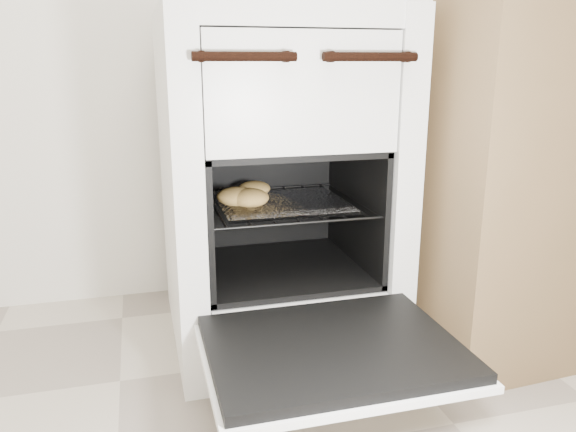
# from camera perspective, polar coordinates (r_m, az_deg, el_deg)

# --- Properties ---
(stove) EXTENTS (0.55, 0.61, 0.84)m
(stove) POSITION_cam_1_polar(r_m,az_deg,el_deg) (1.45, -1.37, 3.08)
(stove) COLOR white
(stove) RESTS_ON ground
(oven_door) EXTENTS (0.49, 0.38, 0.03)m
(oven_door) POSITION_cam_1_polar(r_m,az_deg,el_deg) (1.11, 4.53, -13.47)
(oven_door) COLOR black
(oven_door) RESTS_ON stove
(oven_rack) EXTENTS (0.40, 0.38, 0.01)m
(oven_rack) POSITION_cam_1_polar(r_m,az_deg,el_deg) (1.40, -0.78, 1.26)
(oven_rack) COLOR black
(oven_rack) RESTS_ON stove
(foil_sheet) EXTENTS (0.31, 0.27, 0.01)m
(foil_sheet) POSITION_cam_1_polar(r_m,az_deg,el_deg) (1.38, -0.59, 1.30)
(foil_sheet) COLOR white
(foil_sheet) RESTS_ON oven_rack
(baked_rolls) EXTENTS (0.19, 0.23, 0.04)m
(baked_rolls) POSITION_cam_1_polar(r_m,az_deg,el_deg) (1.37, -4.30, 2.18)
(baked_rolls) COLOR tan
(baked_rolls) RESTS_ON foil_sheet
(counter) EXTENTS (0.98, 0.69, 0.94)m
(counter) POSITION_cam_1_polar(r_m,az_deg,el_deg) (1.72, 25.45, 5.62)
(counter) COLOR brown
(counter) RESTS_ON ground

